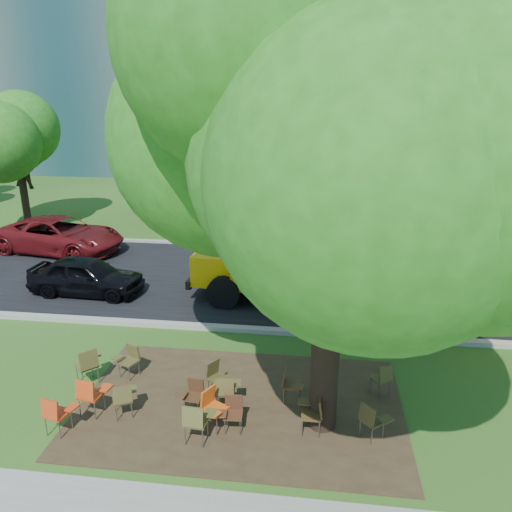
# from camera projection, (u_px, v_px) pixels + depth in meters

# --- Properties ---
(ground) EXTENTS (160.00, 160.00, 0.00)m
(ground) POSITION_uv_depth(u_px,v_px,m) (201.00, 389.00, 11.53)
(ground) COLOR #234816
(ground) RESTS_ON ground
(dirt_patch) EXTENTS (7.00, 4.50, 0.03)m
(dirt_patch) POSITION_uv_depth(u_px,v_px,m) (241.00, 405.00, 10.93)
(dirt_patch) COLOR #382819
(dirt_patch) RESTS_ON ground
(asphalt_road) EXTENTS (80.00, 8.00, 0.04)m
(asphalt_road) POSITION_uv_depth(u_px,v_px,m) (246.00, 280.00, 18.11)
(asphalt_road) COLOR black
(asphalt_road) RESTS_ON ground
(kerb_near) EXTENTS (80.00, 0.25, 0.14)m
(kerb_near) POSITION_uv_depth(u_px,v_px,m) (225.00, 328.00, 14.33)
(kerb_near) COLOR gray
(kerb_near) RESTS_ON ground
(kerb_far) EXTENTS (80.00, 0.25, 0.14)m
(kerb_far) POSITION_uv_depth(u_px,v_px,m) (260.00, 246.00, 21.96)
(kerb_far) COLOR gray
(kerb_far) RESTS_ON ground
(building_main) EXTENTS (38.00, 16.00, 22.00)m
(building_main) POSITION_uv_depth(u_px,v_px,m) (203.00, 36.00, 42.92)
(building_main) COLOR slate
(building_main) RESTS_ON ground
(bg_tree_0) EXTENTS (5.20, 5.20, 7.18)m
(bg_tree_0) POSITION_uv_depth(u_px,v_px,m) (15.00, 135.00, 23.79)
(bg_tree_0) COLOR black
(bg_tree_0) RESTS_ON ground
(bg_tree_2) EXTENTS (4.80, 4.80, 6.62)m
(bg_tree_2) POSITION_uv_depth(u_px,v_px,m) (176.00, 138.00, 25.87)
(bg_tree_2) COLOR black
(bg_tree_2) RESTS_ON ground
(bg_tree_3) EXTENTS (5.60, 5.60, 7.84)m
(bg_tree_3) POSITION_uv_depth(u_px,v_px,m) (446.00, 127.00, 22.15)
(bg_tree_3) COLOR black
(bg_tree_3) RESTS_ON ground
(main_tree) EXTENTS (7.20, 7.20, 9.74)m
(main_tree) POSITION_uv_depth(u_px,v_px,m) (337.00, 118.00, 8.34)
(main_tree) COLOR black
(main_tree) RESTS_ON ground
(school_bus) EXTENTS (13.20, 4.00, 3.18)m
(school_bus) POSITION_uv_depth(u_px,v_px,m) (421.00, 253.00, 15.23)
(school_bus) COLOR #DAA206
(school_bus) RESTS_ON ground
(chair_0) EXTENTS (0.66, 0.51, 0.87)m
(chair_0) POSITION_uv_depth(u_px,v_px,m) (56.00, 412.00, 9.84)
(chair_0) COLOR #BE3814
(chair_0) RESTS_ON ground
(chair_1) EXTENTS (0.66, 0.54, 0.92)m
(chair_1) POSITION_uv_depth(u_px,v_px,m) (90.00, 393.00, 10.40)
(chair_1) COLOR #C74215
(chair_1) RESTS_ON ground
(chair_2) EXTENTS (0.55, 0.66, 0.82)m
(chair_2) POSITION_uv_depth(u_px,v_px,m) (124.00, 397.00, 10.37)
(chair_2) COLOR #4F4922
(chair_2) RESTS_ON ground
(chair_3) EXTENTS (0.54, 0.45, 0.77)m
(chair_3) POSITION_uv_depth(u_px,v_px,m) (193.00, 392.00, 10.58)
(chair_3) COLOR #462B19
(chair_3) RESTS_ON ground
(chair_4) EXTENTS (0.61, 0.53, 0.90)m
(chair_4) POSITION_uv_depth(u_px,v_px,m) (196.00, 419.00, 9.58)
(chair_4) COLOR brown
(chair_4) RESTS_ON ground
(chair_5) EXTENTS (0.51, 0.48, 0.77)m
(chair_5) POSITION_uv_depth(u_px,v_px,m) (232.00, 410.00, 9.99)
(chair_5) COLOR #4C2C1B
(chair_5) RESTS_ON ground
(chair_6) EXTENTS (0.50, 0.55, 0.86)m
(chair_6) POSITION_uv_depth(u_px,v_px,m) (314.00, 410.00, 9.90)
(chair_6) COLOR #4D371B
(chair_6) RESTS_ON ground
(chair_7) EXTENTS (0.69, 0.55, 0.81)m
(chair_7) POSITION_uv_depth(u_px,v_px,m) (372.00, 419.00, 9.69)
(chair_7) COLOR #453C1D
(chair_7) RESTS_ON ground
(chair_8) EXTENTS (0.63, 0.80, 0.93)m
(chair_8) POSITION_uv_depth(u_px,v_px,m) (88.00, 362.00, 11.55)
(chair_8) COLOR brown
(chair_8) RESTS_ON ground
(chair_9) EXTENTS (0.66, 0.52, 0.81)m
(chair_9) POSITION_uv_depth(u_px,v_px,m) (129.00, 358.00, 11.91)
(chair_9) COLOR #4D4621
(chair_9) RESTS_ON ground
(chair_10) EXTENTS (0.54, 0.69, 0.81)m
(chair_10) POSITION_uv_depth(u_px,v_px,m) (216.00, 375.00, 11.17)
(chair_10) COLOR #453D1D
(chair_10) RESTS_ON ground
(chair_11) EXTENTS (0.57, 0.57, 0.86)m
(chair_11) POSITION_uv_depth(u_px,v_px,m) (226.00, 389.00, 10.60)
(chair_11) COLOR brown
(chair_11) RESTS_ON ground
(chair_12) EXTENTS (0.49, 0.55, 0.83)m
(chair_12) POSITION_uv_depth(u_px,v_px,m) (290.00, 382.00, 10.90)
(chair_12) COLOR #52391D
(chair_12) RESTS_ON ground
(chair_13) EXTENTS (0.52, 0.65, 0.78)m
(chair_13) POSITION_uv_depth(u_px,v_px,m) (383.00, 376.00, 11.15)
(chair_13) COLOR #49451F
(chair_13) RESTS_ON ground
(chair_14) EXTENTS (0.58, 0.74, 0.89)m
(chair_14) POSITION_uv_depth(u_px,v_px,m) (212.00, 405.00, 10.02)
(chair_14) COLOR #D55716
(chair_14) RESTS_ON ground
(black_car) EXTENTS (3.89, 1.71, 1.30)m
(black_car) POSITION_uv_depth(u_px,v_px,m) (86.00, 276.00, 16.74)
(black_car) COLOR black
(black_car) RESTS_ON ground
(bg_car_red) EXTENTS (5.76, 3.37, 1.51)m
(bg_car_red) POSITION_uv_depth(u_px,v_px,m) (60.00, 235.00, 21.07)
(bg_car_red) COLOR #580F12
(bg_car_red) RESTS_ON ground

